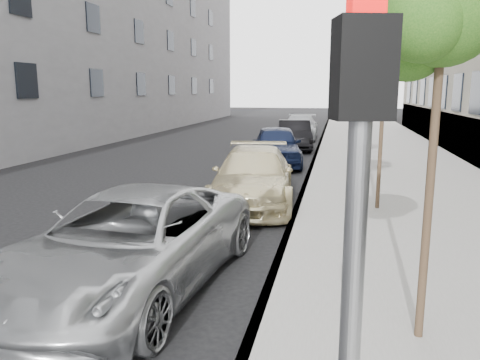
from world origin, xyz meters
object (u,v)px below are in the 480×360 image
(sedan_black, at_px, (294,135))
(minivan, at_px, (131,242))
(signal_pole, at_px, (353,285))
(suv, at_px, (253,176))
(tree_mid, at_px, (387,45))
(tree_far, at_px, (370,65))
(tree_near, at_px, (446,10))
(sedan_blue, at_px, (276,145))
(sedan_rear, at_px, (300,127))

(sedan_black, bearing_deg, minivan, -100.78)
(signal_pole, bearing_deg, suv, 87.68)
(tree_mid, bearing_deg, signal_pole, -95.69)
(tree_far, xyz_separation_m, signal_pole, (-1.00, -16.57, -1.77))
(tree_near, xyz_separation_m, tree_far, (0.00, 13.00, 0.06))
(sedan_blue, relative_size, sedan_black, 1.04)
(sedan_rear, bearing_deg, tree_mid, -80.42)
(sedan_rear, bearing_deg, minivan, -92.94)
(sedan_blue, bearing_deg, tree_far, -21.66)
(tree_far, bearing_deg, minivan, -109.09)
(sedan_black, bearing_deg, tree_far, -69.60)
(minivan, height_order, sedan_blue, sedan_blue)
(tree_mid, distance_m, signal_pole, 10.31)
(sedan_blue, distance_m, sedan_rear, 10.96)
(tree_far, distance_m, sedan_blue, 4.86)
(sedan_rear, bearing_deg, sedan_black, -89.73)
(tree_mid, xyz_separation_m, sedan_blue, (-3.59, 7.28, -3.35))
(tree_far, xyz_separation_m, sedan_blue, (-3.59, 0.78, -3.19))
(signal_pole, distance_m, minivan, 5.67)
(signal_pole, bearing_deg, tree_mid, 69.46)
(tree_mid, height_order, sedan_blue, tree_mid)
(signal_pole, height_order, sedan_black, signal_pole)
(minivan, relative_size, sedan_black, 1.19)
(minivan, xyz_separation_m, suv, (0.87, 6.01, -0.01))
(sedan_black, relative_size, sedan_rear, 0.88)
(signal_pole, bearing_deg, sedan_blue, 83.62)
(tree_near, xyz_separation_m, tree_mid, (0.00, 6.50, 0.22))
(sedan_blue, xyz_separation_m, sedan_rear, (0.12, 10.96, -0.05))
(tree_far, distance_m, signal_pole, 16.70)
(signal_pole, relative_size, sedan_black, 0.73)
(tree_near, xyz_separation_m, suv, (-3.33, 6.88, -3.20))
(tree_far, distance_m, suv, 7.69)
(sedan_blue, bearing_deg, minivan, -102.09)
(tree_mid, bearing_deg, tree_near, -90.00)
(tree_far, bearing_deg, sedan_black, 118.45)
(sedan_black, bearing_deg, sedan_rear, 83.40)
(suv, bearing_deg, sedan_rear, 84.24)
(tree_near, bearing_deg, sedan_blue, 104.59)
(suv, relative_size, sedan_rear, 0.99)
(suv, height_order, sedan_rear, sedan_rear)
(sedan_rear, bearing_deg, tree_far, -74.72)
(tree_far, xyz_separation_m, sedan_black, (-3.33, 6.14, -3.25))
(tree_far, height_order, sedan_blue, tree_far)
(sedan_black, bearing_deg, sedan_blue, -100.84)
(tree_near, height_order, minivan, tree_near)
(minivan, bearing_deg, tree_near, -6.55)
(tree_near, bearing_deg, signal_pole, -105.70)
(tree_far, bearing_deg, sedan_rear, 106.47)
(tree_near, distance_m, suv, 8.28)
(signal_pole, xyz_separation_m, sedan_black, (-2.32, 22.71, -1.47))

